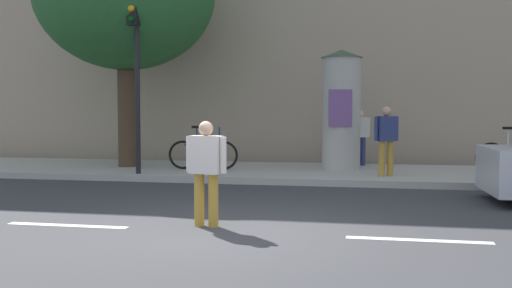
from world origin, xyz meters
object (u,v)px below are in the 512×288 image
object	(u,v)px
poster_column	(341,109)
bicycle_upright	(203,154)
traffic_light	(135,52)
pedestrian_in_light_jacket	(386,135)
pedestrian_with_bag	(359,133)
pedestrian_tallest	(206,166)

from	to	relation	value
poster_column	bicycle_upright	xyz separation A→B (m)	(-3.38, -0.65, -1.12)
traffic_light	bicycle_upright	bearing A→B (deg)	48.30
pedestrian_in_light_jacket	pedestrian_with_bag	bearing A→B (deg)	104.57
pedestrian_in_light_jacket	pedestrian_with_bag	size ratio (longest dim) A/B	1.04
poster_column	pedestrian_in_light_jacket	distance (m)	1.75
traffic_light	pedestrian_with_bag	bearing A→B (deg)	32.81
pedestrian_tallest	pedestrian_in_light_jacket	world-z (taller)	pedestrian_in_light_jacket
pedestrian_with_bag	pedestrian_in_light_jacket	bearing A→B (deg)	-75.43
traffic_light	bicycle_upright	size ratio (longest dim) A/B	2.34
bicycle_upright	pedestrian_in_light_jacket	bearing A→B (deg)	-7.91
pedestrian_with_bag	bicycle_upright	world-z (taller)	pedestrian_with_bag
traffic_light	pedestrian_in_light_jacket	xyz separation A→B (m)	(5.65, 0.73, -1.87)
pedestrian_tallest	pedestrian_with_bag	world-z (taller)	pedestrian_with_bag
pedestrian_tallest	bicycle_upright	world-z (taller)	pedestrian_tallest
pedestrian_in_light_jacket	pedestrian_tallest	bearing A→B (deg)	-114.25
pedestrian_in_light_jacket	bicycle_upright	xyz separation A→B (m)	(-4.44, 0.62, -0.54)
traffic_light	bicycle_upright	world-z (taller)	traffic_light
pedestrian_tallest	pedestrian_with_bag	size ratio (longest dim) A/B	0.99
traffic_light	pedestrian_tallest	bearing A→B (deg)	-57.66
pedestrian_tallest	traffic_light	bearing A→B (deg)	122.34
pedestrian_with_bag	bicycle_upright	distance (m)	4.26
poster_column	pedestrian_with_bag	size ratio (longest dim) A/B	1.99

